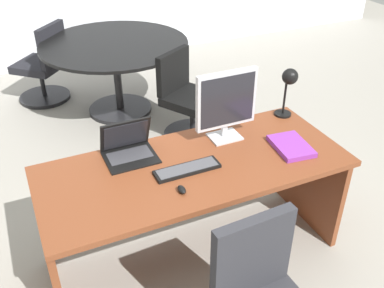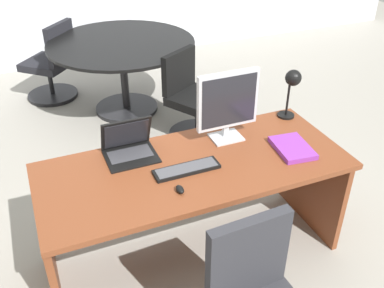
{
  "view_description": "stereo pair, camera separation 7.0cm",
  "coord_description": "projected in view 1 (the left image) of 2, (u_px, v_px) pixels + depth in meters",
  "views": [
    {
      "loc": [
        -0.9,
        -1.94,
        2.24
      ],
      "look_at": [
        0.0,
        0.04,
        0.87
      ],
      "focal_mm": 40.93,
      "sensor_mm": 36.0,
      "label": 1
    },
    {
      "loc": [
        -0.84,
        -1.97,
        2.24
      ],
      "look_at": [
        0.0,
        0.04,
        0.87
      ],
      "focal_mm": 40.93,
      "sensor_mm": 36.0,
      "label": 2
    }
  ],
  "objects": [
    {
      "name": "laptop",
      "position": [
        128.0,
        144.0,
        2.66
      ],
      "size": [
        0.31,
        0.26,
        0.24
      ],
      "color": "black",
      "rests_on": "desk"
    },
    {
      "name": "desk_lamp",
      "position": [
        289.0,
        83.0,
        2.97
      ],
      "size": [
        0.12,
        0.15,
        0.36
      ],
      "color": "black",
      "rests_on": "desk"
    },
    {
      "name": "ground",
      "position": [
        129.0,
        146.0,
        4.16
      ],
      "size": [
        12.0,
        12.0,
        0.0
      ],
      "primitive_type": "plane",
      "color": "gray"
    },
    {
      "name": "meeting_chair_near",
      "position": [
        44.0,
        70.0,
        4.81
      ],
      "size": [
        0.66,
        0.65,
        0.87
      ],
      "color": "black",
      "rests_on": "ground"
    },
    {
      "name": "book",
      "position": [
        291.0,
        146.0,
        2.75
      ],
      "size": [
        0.24,
        0.31,
        0.03
      ],
      "color": "purple",
      "rests_on": "desk"
    },
    {
      "name": "mouse",
      "position": [
        182.0,
        190.0,
        2.38
      ],
      "size": [
        0.04,
        0.07,
        0.03
      ],
      "color": "black",
      "rests_on": "desk"
    },
    {
      "name": "meeting_chair_far",
      "position": [
        188.0,
        104.0,
        4.16
      ],
      "size": [
        0.63,
        0.64,
        0.83
      ],
      "color": "black",
      "rests_on": "ground"
    },
    {
      "name": "monitor",
      "position": [
        226.0,
        102.0,
        2.73
      ],
      "size": [
        0.41,
        0.16,
        0.46
      ],
      "color": "#B7BABF",
      "rests_on": "desk"
    },
    {
      "name": "keyboard",
      "position": [
        187.0,
        169.0,
        2.55
      ],
      "size": [
        0.39,
        0.11,
        0.02
      ],
      "color": "black",
      "rests_on": "desk"
    },
    {
      "name": "meeting_table",
      "position": [
        116.0,
        60.0,
        4.46
      ],
      "size": [
        1.48,
        1.48,
        0.76
      ],
      "color": "black",
      "rests_on": "ground"
    },
    {
      "name": "desk",
      "position": [
        191.0,
        187.0,
        2.76
      ],
      "size": [
        1.86,
        0.78,
        0.75
      ],
      "color": "brown",
      "rests_on": "ground"
    }
  ]
}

